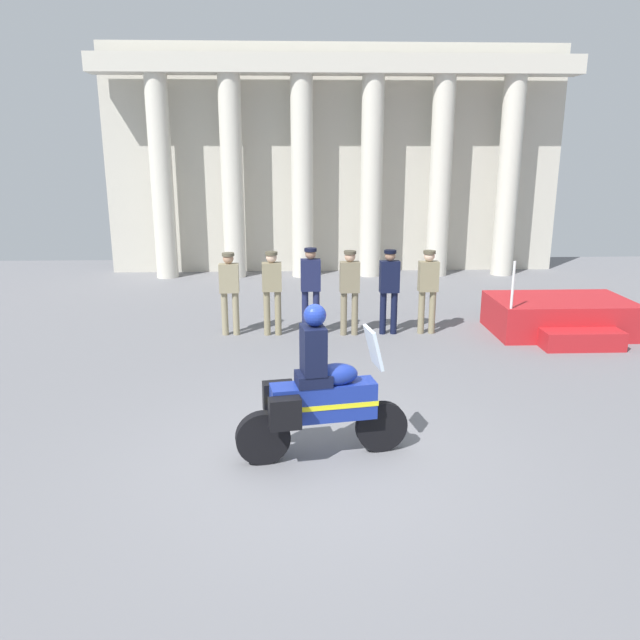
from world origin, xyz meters
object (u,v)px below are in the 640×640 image
officer_in_row_5 (428,285)px  motorcycle_with_rider (318,395)px  officer_in_row_2 (311,285)px  reviewing_stand (561,317)px  officer_in_row_1 (272,286)px  officer_in_row_4 (389,285)px  officer_in_row_3 (350,286)px  officer_in_row_0 (229,287)px

officer_in_row_5 → motorcycle_with_rider: motorcycle_with_rider is taller
officer_in_row_2 → officer_in_row_5: (2.33, 0.08, -0.05)m
reviewing_stand → officer_in_row_5: (-2.68, 0.15, 0.65)m
officer_in_row_1 → officer_in_row_5: officer_in_row_5 is taller
reviewing_stand → officer_in_row_5: bearing=176.9°
officer_in_row_4 → officer_in_row_5: 0.77m
officer_in_row_2 → officer_in_row_4: 1.56m
officer_in_row_2 → officer_in_row_3: officer_in_row_2 is taller
officer_in_row_4 → officer_in_row_0: bearing=-3.0°
reviewing_stand → officer_in_row_0: bearing=178.3°
officer_in_row_1 → officer_in_row_3: bearing=175.8°
officer_in_row_3 → officer_in_row_5: officer_in_row_3 is taller
officer_in_row_5 → motorcycle_with_rider: size_ratio=0.81×
officer_in_row_0 → officer_in_row_1: 0.84m
reviewing_stand → officer_in_row_3: bearing=178.7°
officer_in_row_1 → officer_in_row_2: officer_in_row_2 is taller
officer_in_row_1 → officer_in_row_4: (2.31, -0.01, 0.01)m
officer_in_row_1 → officer_in_row_2: (0.76, -0.09, 0.05)m
officer_in_row_1 → officer_in_row_5: (3.09, -0.01, 0.00)m
officer_in_row_3 → officer_in_row_2: bearing=0.3°
officer_in_row_3 → motorcycle_with_rider: bearing=78.9°
officer_in_row_3 → motorcycle_with_rider: 5.20m
reviewing_stand → motorcycle_with_rider: 7.15m
reviewing_stand → officer_in_row_5: officer_in_row_5 is taller
reviewing_stand → officer_in_row_2: bearing=179.2°
officer_in_row_1 → officer_in_row_2: size_ratio=0.96×
officer_in_row_0 → officer_in_row_3: 2.36m
officer_in_row_4 → officer_in_row_5: officer_in_row_4 is taller
officer_in_row_1 → motorcycle_with_rider: motorcycle_with_rider is taller
reviewing_stand → officer_in_row_3: (-4.24, 0.10, 0.66)m
reviewing_stand → officer_in_row_1: officer_in_row_1 is taller
officer_in_row_3 → officer_in_row_4: (0.79, 0.04, -0.00)m
officer_in_row_2 → officer_in_row_5: bearing=180.0°
reviewing_stand → motorcycle_with_rider: (-5.06, -5.03, 0.46)m
officer_in_row_5 → officer_in_row_3: bearing=-0.2°
officer_in_row_0 → officer_in_row_5: 3.93m
officer_in_row_4 → motorcycle_with_rider: bearing=70.7°
officer_in_row_1 → officer_in_row_2: 0.76m
officer_in_row_2 → officer_in_row_4: bearing=-179.2°
officer_in_row_3 → officer_in_row_4: size_ratio=1.00×
officer_in_row_2 → motorcycle_with_rider: (-0.06, -5.10, -0.24)m
officer_in_row_0 → officer_in_row_4: 3.15m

